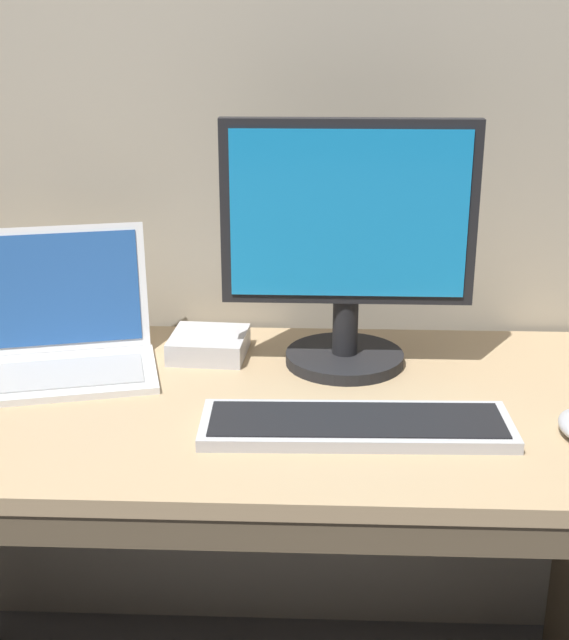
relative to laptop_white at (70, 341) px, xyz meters
The scene contains 5 objects.
desk 0.47m from the laptop_white, 20.26° to the right, with size 1.44×0.69×0.75m.
laptop_white is the anchor object (origin of this frame).
external_monitor 0.54m from the laptop_white, ahead, with size 0.45×0.22×0.45m.
wired_keyboard 0.57m from the laptop_white, 24.88° to the right, with size 0.49×0.16×0.02m.
external_drive_box 0.26m from the laptop_white, 16.49° to the left, with size 0.14×0.14×0.04m, color silver.
Camera 1 is at (0.13, -1.35, 1.37)m, focal length 48.34 mm.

